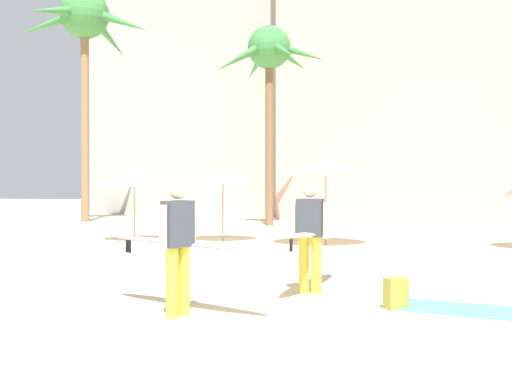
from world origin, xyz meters
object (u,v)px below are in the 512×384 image
at_px(palm_tree_center, 84,25).
at_px(cafe_umbrella_4, 134,177).
at_px(cafe_umbrella_0, 326,168).
at_px(backpack, 395,294).
at_px(person_mid_right, 311,233).
at_px(person_far_right, 181,242).
at_px(beach_towel, 452,308).
at_px(palm_tree_left, 269,58).
at_px(cafe_umbrella_1, 223,176).

bearing_deg(palm_tree_center, cafe_umbrella_4, -51.28).
xyz_separation_m(cafe_umbrella_0, backpack, (2.22, -8.49, -1.97)).
relative_size(person_mid_right, person_far_right, 1.01).
xyz_separation_m(palm_tree_center, backpack, (14.76, -16.72, -8.94)).
height_order(person_mid_right, person_far_right, person_far_right).
height_order(beach_towel, person_mid_right, person_mid_right).
relative_size(palm_tree_left, cafe_umbrella_1, 3.79).
distance_m(cafe_umbrella_4, person_mid_right, 9.96).
bearing_deg(backpack, person_mid_right, 15.97).
height_order(palm_tree_center, beach_towel, palm_tree_center).
height_order(cafe_umbrella_1, cafe_umbrella_4, cafe_umbrella_4).
height_order(cafe_umbrella_4, backpack, cafe_umbrella_4).
distance_m(palm_tree_center, cafe_umbrella_1, 14.12).
distance_m(cafe_umbrella_1, beach_towel, 10.88).
height_order(palm_tree_left, cafe_umbrella_0, palm_tree_left).
distance_m(beach_towel, backpack, 0.79).
xyz_separation_m(cafe_umbrella_4, backpack, (8.01, -8.31, -1.72)).
distance_m(beach_towel, person_mid_right, 2.39).
bearing_deg(cafe_umbrella_0, cafe_umbrella_4, -178.18).
bearing_deg(palm_tree_left, person_mid_right, -73.76).
bearing_deg(cafe_umbrella_4, palm_tree_center, 128.72).
bearing_deg(cafe_umbrella_0, person_mid_right, -83.17).
xyz_separation_m(palm_tree_center, person_far_right, (12.09, -17.79, -8.21)).
bearing_deg(cafe_umbrella_4, beach_towel, -42.80).
bearing_deg(palm_tree_center, backpack, -48.57).
xyz_separation_m(cafe_umbrella_1, backpack, (5.42, -8.96, -1.75)).
height_order(palm_tree_center, person_mid_right, palm_tree_center).
relative_size(palm_tree_left, cafe_umbrella_4, 3.84).
relative_size(palm_tree_center, cafe_umbrella_1, 4.88).
bearing_deg(palm_tree_left, cafe_umbrella_1, -87.24).
bearing_deg(palm_tree_center, beach_towel, -46.83).
bearing_deg(cafe_umbrella_1, palm_tree_center, 140.27).
bearing_deg(person_far_right, cafe_umbrella_1, 128.61).
relative_size(palm_tree_left, backpack, 19.97).
distance_m(palm_tree_center, cafe_umbrella_0, 16.54).
bearing_deg(palm_tree_center, person_mid_right, -49.50).
height_order(palm_tree_left, cafe_umbrella_4, palm_tree_left).
xyz_separation_m(beach_towel, backpack, (-0.74, -0.20, 0.19)).
bearing_deg(cafe_umbrella_1, palm_tree_left, 92.76).
height_order(cafe_umbrella_4, person_mid_right, cafe_umbrella_4).
distance_m(cafe_umbrella_0, person_mid_right, 7.65).
distance_m(palm_tree_left, palm_tree_center, 9.25).
xyz_separation_m(palm_tree_center, cafe_umbrella_1, (9.34, -7.76, -7.19)).
height_order(cafe_umbrella_1, person_far_right, cafe_umbrella_1).
height_order(palm_tree_left, backpack, palm_tree_left).
relative_size(palm_tree_left, person_far_right, 3.10).
xyz_separation_m(cafe_umbrella_4, person_mid_right, (6.69, -7.31, -1.00)).
relative_size(palm_tree_center, person_mid_right, 3.93).
bearing_deg(cafe_umbrella_4, cafe_umbrella_0, 1.82).
xyz_separation_m(cafe_umbrella_1, beach_towel, (6.15, -8.75, -1.94)).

